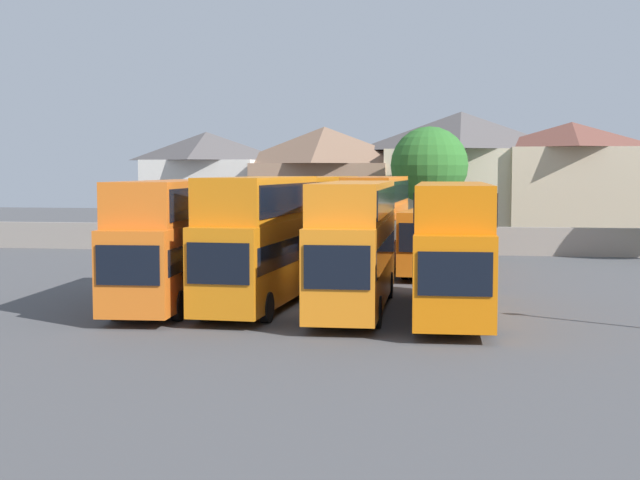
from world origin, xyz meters
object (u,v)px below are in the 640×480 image
object	(u,v)px
bus_3	(355,238)
bus_5	(265,233)
bus_6	(313,217)
bus_8	(436,236)
house_terrace_far_right	(571,183)
bus_7	(376,218)
house_terrace_right	(461,176)
bus_2	(260,235)
tree_behind_wall	(429,166)
bus_4	(452,241)
house_terrace_centre	(324,183)
house_terrace_left	(207,185)
bus_1	(171,236)

from	to	relation	value
bus_3	bus_5	size ratio (longest dim) A/B	1.02
bus_6	bus_8	distance (m)	6.82
bus_3	bus_6	world-z (taller)	bus_6
bus_5	house_terrace_far_right	xyz separation A→B (m)	(18.23, 18.74, 2.56)
bus_7	house_terrace_right	xyz separation A→B (m)	(4.20, 19.75, 2.13)
bus_2	tree_behind_wall	xyz separation A→B (m)	(5.29, 26.60, 2.82)
bus_8	house_terrace_far_right	distance (m)	21.25
bus_4	house_terrace_centre	distance (m)	35.53
house_terrace_right	house_terrace_left	bearing A→B (deg)	-179.40
bus_3	house_terrace_right	size ratio (longest dim) A/B	1.05
bus_1	bus_3	size ratio (longest dim) A/B	0.92
tree_behind_wall	house_terrace_centre	bearing A→B (deg)	140.31
bus_3	bus_8	distance (m)	14.02
bus_2	bus_5	distance (m)	14.61
bus_1	bus_7	distance (m)	15.75
bus_5	tree_behind_wall	distance (m)	15.39
bus_2	bus_3	distance (m)	3.73
bus_8	house_terrace_far_right	bearing A→B (deg)	159.81
bus_7	house_terrace_left	size ratio (longest dim) A/B	1.26
bus_4	bus_1	bearing A→B (deg)	-94.16
bus_2	bus_6	size ratio (longest dim) A/B	0.84
bus_4	house_terrace_far_right	bearing A→B (deg)	164.96
house_terrace_centre	bus_6	bearing A→B (deg)	-82.44
bus_6	bus_7	world-z (taller)	bus_7
bus_2	bus_4	world-z (taller)	bus_2
bus_1	bus_2	size ratio (longest dim) A/B	1.07
bus_6	tree_behind_wall	xyz separation A→B (m)	(5.72, 12.11, 2.86)
house_terrace_left	house_terrace_right	world-z (taller)	house_terrace_right
bus_5	house_terrace_right	world-z (taller)	house_terrace_right
bus_1	bus_8	xyz separation A→B (m)	(9.85, 13.94, -0.86)
bus_6	bus_7	bearing A→B (deg)	89.60
bus_2	bus_5	size ratio (longest dim) A/B	0.88
bus_5	bus_2	bearing A→B (deg)	14.95
bus_8	bus_2	bearing A→B (deg)	-19.81
bus_2	house_terrace_right	size ratio (longest dim) A/B	0.91
bus_3	tree_behind_wall	world-z (taller)	tree_behind_wall
bus_3	house_terrace_right	distance (m)	34.10
bus_4	bus_6	size ratio (longest dim) A/B	0.97
bus_2	house_terrace_far_right	size ratio (longest dim) A/B	1.13
bus_5	bus_6	size ratio (longest dim) A/B	0.96
bus_2	bus_6	world-z (taller)	bus_2
tree_behind_wall	bus_6	bearing A→B (deg)	-115.31
bus_8	house_terrace_right	bearing A→B (deg)	-178.17
tree_behind_wall	bus_7	bearing A→B (deg)	-100.15
bus_8	house_terrace_left	distance (m)	27.32
bus_3	house_terrace_centre	distance (m)	34.05
tree_behind_wall	bus_3	bearing A→B (deg)	-93.36
bus_3	bus_5	distance (m)	15.74
bus_2	house_terrace_left	distance (m)	35.93
bus_6	bus_8	xyz separation A→B (m)	(6.73, -0.65, -0.89)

